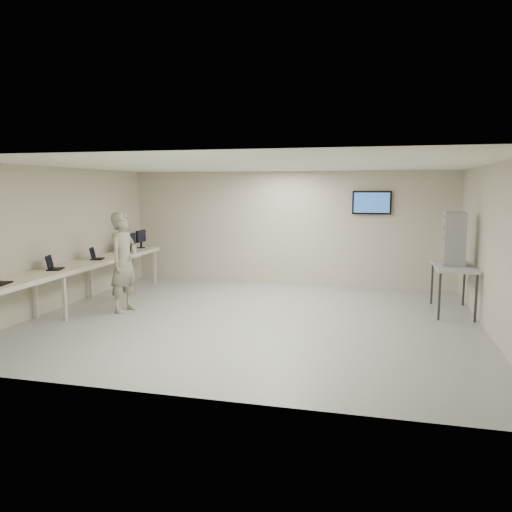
# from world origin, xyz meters

# --- Properties ---
(room) EXTENTS (8.01, 7.01, 2.81)m
(room) POSITION_xyz_m (0.03, 0.06, 1.41)
(room) COLOR #9D9F8C
(room) RESTS_ON ground
(workbench) EXTENTS (0.76, 6.00, 0.90)m
(workbench) POSITION_xyz_m (-3.59, 0.00, 0.83)
(workbench) COLOR beige
(workbench) RESTS_ON ground
(laptop_1) EXTENTS (0.37, 0.39, 0.26)m
(laptop_1) POSITION_xyz_m (-3.64, -0.71, 0.97)
(laptop_1) COLOR black
(laptop_1) RESTS_ON workbench
(laptop_2) EXTENTS (0.34, 0.37, 0.25)m
(laptop_2) POSITION_xyz_m (-3.61, 0.67, 0.96)
(laptop_2) COLOR black
(laptop_2) RESTS_ON workbench
(laptop_3) EXTENTS (0.41, 0.44, 0.29)m
(laptop_3) POSITION_xyz_m (-3.63, 1.88, 0.97)
(laptop_3) COLOR black
(laptop_3) RESTS_ON workbench
(monitor_near) EXTENTS (0.19, 0.42, 0.41)m
(monitor_near) POSITION_xyz_m (-3.60, 2.20, 1.15)
(monitor_near) COLOR black
(monitor_near) RESTS_ON workbench
(monitor_far) EXTENTS (0.20, 0.45, 0.44)m
(monitor_far) POSITION_xyz_m (-3.60, 2.74, 1.17)
(monitor_far) COLOR black
(monitor_far) RESTS_ON workbench
(soldier) EXTENTS (0.56, 0.76, 1.94)m
(soldier) POSITION_xyz_m (-2.59, 0.01, 0.97)
(soldier) COLOR slate
(soldier) RESTS_ON ground
(side_table) EXTENTS (0.72, 1.54, 0.92)m
(side_table) POSITION_xyz_m (3.60, 1.44, 0.85)
(side_table) COLOR #A5A5A5
(side_table) RESTS_ON ground
(storage_bins) EXTENTS (0.38, 0.43, 1.02)m
(storage_bins) POSITION_xyz_m (3.58, 1.44, 1.43)
(storage_bins) COLOR #A7A7A7
(storage_bins) RESTS_ON side_table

